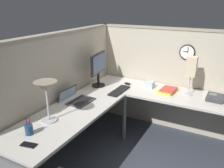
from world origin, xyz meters
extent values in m
plane|color=#383D47|center=(0.00, 0.00, 0.00)|extent=(6.80, 6.80, 0.00)
cube|color=#B7AD99|center=(-0.36, 0.87, 0.78)|extent=(2.57, 0.10, 1.55)
cube|color=gray|center=(-0.36, 0.87, 1.56)|extent=(2.57, 0.12, 0.03)
cube|color=#B7AD99|center=(0.87, -0.27, 0.78)|extent=(0.10, 2.37, 1.55)
cube|color=gray|center=(0.87, -0.27, 1.56)|extent=(0.12, 2.37, 0.03)
cube|color=beige|center=(-0.38, 0.47, 0.71)|extent=(2.35, 0.66, 0.03)
cube|color=beige|center=(0.47, -0.60, 0.71)|extent=(0.66, 1.49, 0.03)
cylinder|color=slate|center=(0.16, 0.16, 0.35)|extent=(0.05, 0.05, 0.70)
cylinder|color=black|center=(0.25, 0.64, 0.74)|extent=(0.20, 0.20, 0.02)
cylinder|color=black|center=(0.25, 0.64, 0.84)|extent=(0.04, 0.04, 0.20)
cube|color=black|center=(0.25, 0.64, 1.08)|extent=(0.46, 0.09, 0.30)
cube|color=#384C72|center=(0.25, 0.62, 1.08)|extent=(0.42, 0.06, 0.26)
cube|color=#38383D|center=(-0.36, 0.53, 0.74)|extent=(0.35, 0.25, 0.02)
cube|color=black|center=(-0.36, 0.53, 0.75)|extent=(0.30, 0.19, 0.00)
cube|color=#38383D|center=(-0.35, 0.76, 0.77)|extent=(0.34, 0.08, 0.22)
cube|color=#99B2D1|center=(-0.35, 0.75, 0.77)|extent=(0.31, 0.06, 0.18)
cube|color=black|center=(0.19, 0.26, 0.74)|extent=(0.43, 0.15, 0.02)
ellipsoid|color=black|center=(0.50, 0.27, 0.75)|extent=(0.06, 0.10, 0.03)
cylinder|color=#B7BABF|center=(-0.93, 0.54, 0.74)|extent=(0.17, 0.17, 0.02)
cylinder|color=#B7BABF|center=(-0.93, 0.54, 0.93)|extent=(0.02, 0.02, 0.38)
cone|color=gray|center=(-0.93, 0.54, 1.13)|extent=(0.24, 0.24, 0.09)
cylinder|color=navy|center=(-1.22, 0.52, 0.78)|extent=(0.08, 0.08, 0.10)
cylinder|color=#1E1EB2|center=(-1.23, 0.53, 0.84)|extent=(0.01, 0.01, 0.13)
cylinder|color=#B21E1E|center=(-1.21, 0.52, 0.84)|extent=(0.01, 0.02, 0.13)
cylinder|color=#D8591E|center=(-1.22, 0.54, 0.85)|extent=(0.03, 0.03, 0.01)
cube|color=black|center=(-1.36, 0.39, 0.73)|extent=(0.10, 0.15, 0.01)
cube|color=#38383D|center=(0.48, -0.97, 0.77)|extent=(0.20, 0.21, 0.10)
cube|color=#8CA58C|center=(0.48, -0.94, 0.80)|extent=(0.02, 0.09, 0.04)
cube|color=#38383D|center=(0.47, -1.05, 0.79)|extent=(0.19, 0.05, 0.04)
cube|color=yellow|center=(0.50, -0.35, 0.74)|extent=(0.32, 0.26, 0.02)
cube|color=#BF3F38|center=(0.52, -0.36, 0.76)|extent=(0.27, 0.21, 0.02)
cylinder|color=#B7BABF|center=(0.53, -0.63, 0.74)|extent=(0.11, 0.11, 0.01)
cylinder|color=#B7BABF|center=(0.53, -0.63, 0.87)|extent=(0.02, 0.02, 0.27)
cube|color=beige|center=(0.53, -0.63, 1.13)|extent=(0.13, 0.13, 0.26)
cube|color=silver|center=(0.55, -0.06, 0.78)|extent=(0.12, 0.12, 0.09)
cylinder|color=black|center=(0.82, -0.50, 1.25)|extent=(0.03, 0.22, 0.22)
cylinder|color=white|center=(0.80, -0.50, 1.25)|extent=(0.00, 0.19, 0.19)
cube|color=black|center=(0.80, -0.48, 1.26)|extent=(0.00, 0.06, 0.01)
cube|color=black|center=(0.80, -0.51, 1.29)|extent=(0.00, 0.01, 0.08)
camera|label=1|loc=(-2.56, -1.09, 1.94)|focal=37.27mm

